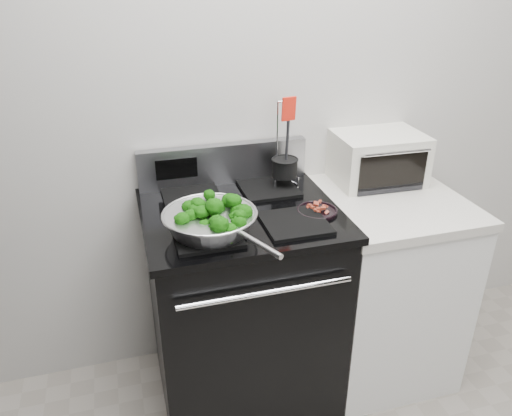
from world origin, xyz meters
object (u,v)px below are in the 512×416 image
object	(u,v)px
skillet	(210,221)
toaster_oven	(377,158)
bacon_plate	(317,209)
utensil_holder	(285,173)
gas_range	(242,303)

from	to	relation	value
skillet	toaster_oven	size ratio (longest dim) A/B	1.30
skillet	bacon_plate	xyz separation A→B (m)	(0.44, 0.05, -0.04)
skillet	utensil_holder	bearing A→B (deg)	14.84
skillet	utensil_holder	size ratio (longest dim) A/B	1.29
utensil_holder	bacon_plate	bearing A→B (deg)	-88.58
gas_range	utensil_holder	xyz separation A→B (m)	(0.24, 0.17, 0.53)
bacon_plate	toaster_oven	world-z (taller)	toaster_oven
skillet	utensil_holder	xyz separation A→B (m)	(0.40, 0.32, 0.02)
skillet	bacon_plate	size ratio (longest dim) A/B	3.22
bacon_plate	skillet	bearing A→B (deg)	-173.13
bacon_plate	utensil_holder	world-z (taller)	utensil_holder
gas_range	skillet	xyz separation A→B (m)	(-0.15, -0.15, 0.52)
gas_range	utensil_holder	distance (m)	0.61
gas_range	bacon_plate	bearing A→B (deg)	-19.23
utensil_holder	toaster_oven	world-z (taller)	utensil_holder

